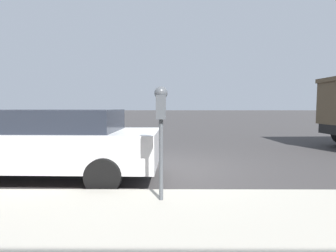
{
  "coord_description": "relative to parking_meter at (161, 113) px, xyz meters",
  "views": [
    {
      "loc": [
        -6.44,
        -0.22,
        1.52
      ],
      "look_at": [
        -2.1,
        -0.2,
        1.2
      ],
      "focal_mm": 28.0,
      "sensor_mm": 36.0,
      "label": 1
    }
  ],
  "objects": [
    {
      "name": "car_white",
      "position": [
        1.65,
        2.41,
        -0.64
      ],
      "size": [
        2.14,
        4.7,
        1.47
      ],
      "rotation": [
        0.0,
        0.0,
        -0.02
      ],
      "color": "silver",
      "rests_on": "ground_plane"
    },
    {
      "name": "parking_meter",
      "position": [
        0.0,
        0.0,
        0.0
      ],
      "size": [
        0.21,
        0.19,
        1.65
      ],
      "color": "#4C5156",
      "rests_on": "sidewalk"
    },
    {
      "name": "ground_plane",
      "position": [
        2.68,
        0.1,
        -1.43
      ],
      "size": [
        220.0,
        220.0,
        0.0
      ],
      "primitive_type": "plane",
      "color": "#3D3A3A"
    }
  ]
}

